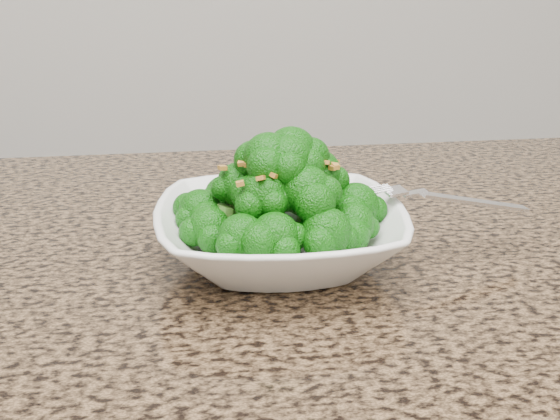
{
  "coord_description": "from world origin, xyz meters",
  "views": [
    {
      "loc": [
        0.02,
        -0.15,
        1.16
      ],
      "look_at": [
        0.11,
        0.42,
        0.95
      ],
      "focal_mm": 45.0,
      "sensor_mm": 36.0,
      "label": 1
    }
  ],
  "objects": [
    {
      "name": "bowl",
      "position": [
        0.11,
        0.42,
        0.93
      ],
      "size": [
        0.23,
        0.23,
        0.05
      ],
      "primitive_type": "imported",
      "rotation": [
        0.0,
        0.0,
        -0.04
      ],
      "color": "white",
      "rests_on": "granite_counter"
    },
    {
      "name": "fork",
      "position": [
        0.23,
        0.42,
        0.96
      ],
      "size": [
        0.18,
        0.04,
        0.01
      ],
      "primitive_type": null,
      "rotation": [
        0.0,
        0.0,
        0.09
      ],
      "color": "silver",
      "rests_on": "bowl"
    },
    {
      "name": "broccoli_pile",
      "position": [
        0.11,
        0.42,
        0.99
      ],
      "size": [
        0.19,
        0.19,
        0.08
      ],
      "primitive_type": null,
      "color": "#11640B",
      "rests_on": "bowl"
    },
    {
      "name": "granite_counter",
      "position": [
        0.0,
        0.3,
        0.89
      ],
      "size": [
        1.64,
        1.04,
        0.03
      ],
      "primitive_type": "cube",
      "color": "brown",
      "rests_on": "cabinet"
    },
    {
      "name": "garlic_topping",
      "position": [
        0.11,
        0.42,
        1.04
      ],
      "size": [
        0.12,
        0.12,
        0.01
      ],
      "primitive_type": null,
      "color": "#C3862F",
      "rests_on": "broccoli_pile"
    }
  ]
}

